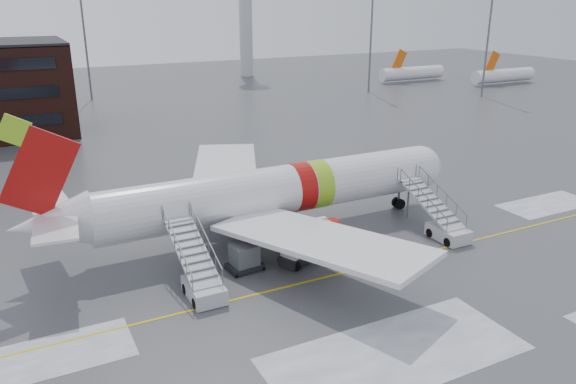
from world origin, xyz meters
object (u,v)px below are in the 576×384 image
airstair_aft (200,277)px  pushback_tug (296,255)px  airstair_fwd (442,223)px  uld_container (244,258)px  airliner (265,193)px

airstair_aft → pushback_tug: (7.29, 0.82, -0.40)m
airstair_fwd → uld_container: bearing=174.2°
airliner → airstair_fwd: bearing=-28.4°
airstair_fwd → airstair_aft: 19.67m
airstair_fwd → airstair_aft: (-19.67, 0.00, 0.00)m
airliner → airstair_aft: 10.27m
airliner → pushback_tug: bearing=-92.8°
airliner → airstair_aft: size_ratio=4.55×
pushback_tug → uld_container: size_ratio=1.22×
airliner → pushback_tug: size_ratio=11.74×
airstair_fwd → pushback_tug: size_ratio=2.58×
airliner → uld_container: 6.74m
airstair_fwd → uld_container: airstair_fwd is taller
pushback_tug → uld_container: (-3.59, 0.82, 0.21)m
airliner → airstair_aft: bearing=-139.2°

